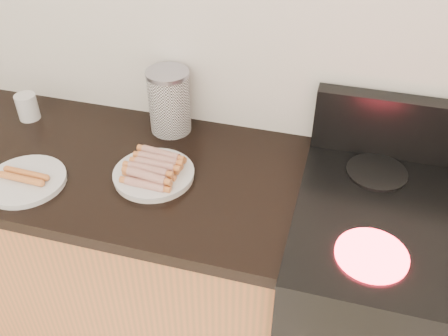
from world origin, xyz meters
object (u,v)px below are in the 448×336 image
(mug, at_px, (27,107))
(stove, at_px, (402,324))
(main_plate, at_px, (154,175))
(canister, at_px, (169,101))
(side_plate, at_px, (25,181))

(mug, bearing_deg, stove, -7.47)
(main_plate, bearing_deg, canister, 99.04)
(stove, height_order, main_plate, main_plate)
(stove, xyz_separation_m, side_plate, (-1.16, -0.14, 0.45))
(main_plate, height_order, mug, mug)
(canister, xyz_separation_m, mug, (-0.50, -0.07, -0.06))
(side_plate, xyz_separation_m, canister, (0.31, 0.39, 0.10))
(side_plate, bearing_deg, stove, 6.94)
(stove, xyz_separation_m, main_plate, (-0.81, -0.01, 0.45))
(side_plate, bearing_deg, canister, 51.04)
(side_plate, bearing_deg, main_plate, 19.78)
(stove, height_order, canister, canister)
(stove, height_order, mug, mug)
(canister, height_order, mug, canister)
(canister, bearing_deg, mug, -172.31)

